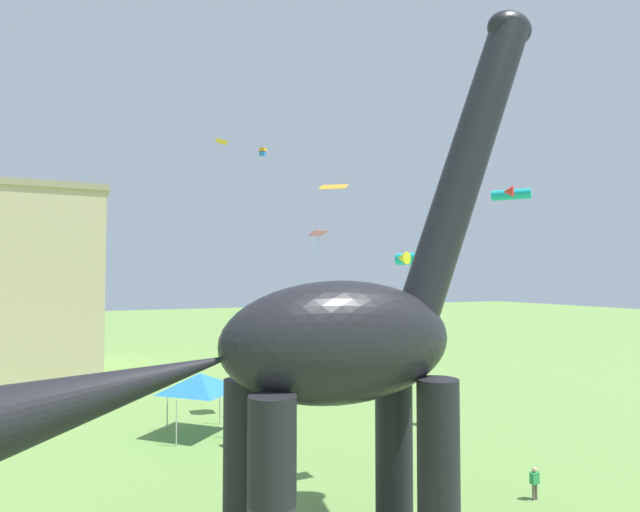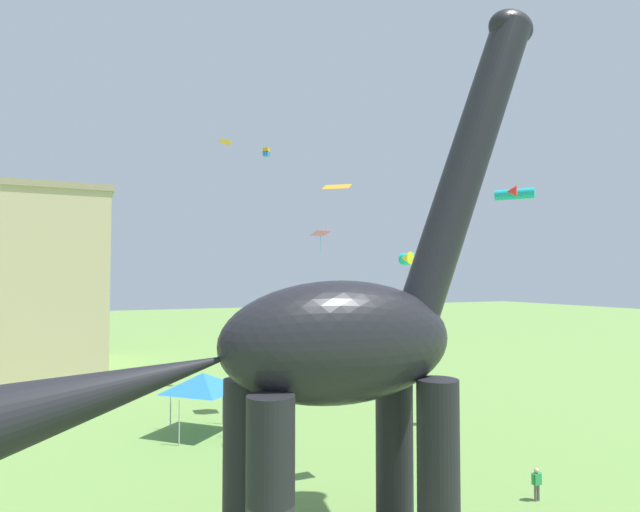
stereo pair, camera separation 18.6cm
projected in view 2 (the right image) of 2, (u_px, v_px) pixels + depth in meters
The scene contains 11 objects.
dinosaur_sculpture at pixel (338, 342), 14.23m from camera, with size 15.81×3.35×16.53m.
person_near_flyer at pixel (537, 481), 18.15m from camera, with size 0.42×0.18×1.11m.
festival_canopy_tent at pixel (203, 382), 25.94m from camera, with size 3.15×3.15×3.00m.
kite_apex at pixel (514, 194), 26.64m from camera, with size 2.01×1.93×0.56m.
kite_near_low at pixel (226, 142), 37.33m from camera, with size 0.76×1.03×0.20m.
kite_high_right at pixel (321, 233), 23.57m from camera, with size 0.88×0.73×0.99m.
kite_near_high at pixel (337, 187), 33.03m from camera, with size 2.10×2.01×0.48m.
kite_drifting at pixel (237, 338), 29.84m from camera, with size 0.92×0.92×1.27m.
kite_mid_right at pixel (417, 259), 37.00m from camera, with size 3.10×3.17×0.90m.
kite_far_right at pixel (376, 308), 19.93m from camera, with size 0.88×0.66×0.13m.
kite_trailing at pixel (266, 152), 36.27m from camera, with size 0.54×0.54×0.55m.
Camera 2 is at (-4.33, -10.72, 7.74)m, focal length 29.42 mm.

